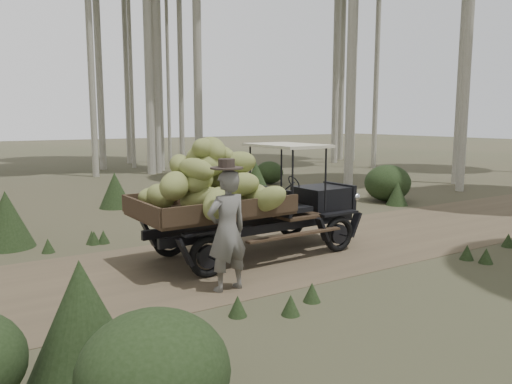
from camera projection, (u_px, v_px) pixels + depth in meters
ground at (262, 255)px, 10.07m from camera, size 120.00×120.00×0.00m
dirt_track at (262, 255)px, 10.07m from camera, size 70.00×4.00×0.01m
banana_truck at (234, 189)px, 9.59m from camera, size 4.91×2.35×2.49m
farmer at (227, 229)px, 7.89m from camera, size 0.74×0.56×2.12m
undergrowth at (191, 252)px, 8.20m from camera, size 20.18×22.18×1.39m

